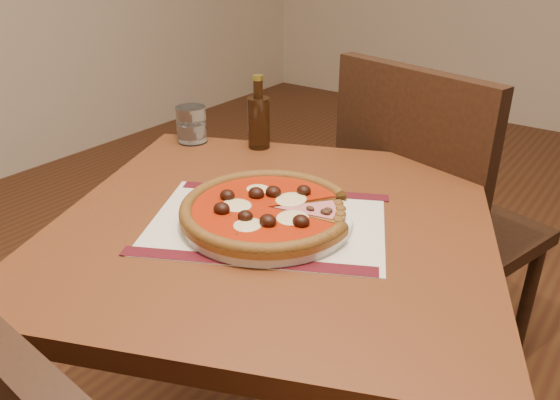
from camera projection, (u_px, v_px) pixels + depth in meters
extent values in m
cube|color=maroon|center=(274.00, 227.00, 1.04)|extent=(1.05, 1.05, 0.04)
cylinder|color=maroon|center=(186.00, 270.00, 1.58)|extent=(0.05, 0.05, 0.71)
cylinder|color=maroon|center=(435.00, 304.00, 1.44)|extent=(0.05, 0.05, 0.71)
cube|color=black|center=(443.00, 231.00, 1.57)|extent=(0.56, 0.56, 0.04)
cylinder|color=black|center=(526.00, 306.00, 1.65)|extent=(0.04, 0.04, 0.44)
cylinder|color=black|center=(422.00, 253.00, 1.92)|extent=(0.04, 0.04, 0.44)
cylinder|color=black|center=(448.00, 363.00, 1.43)|extent=(0.04, 0.04, 0.44)
cylinder|color=black|center=(343.00, 294.00, 1.70)|extent=(0.04, 0.04, 0.44)
cube|color=black|center=(406.00, 165.00, 1.34)|extent=(0.45, 0.16, 0.47)
cube|color=beige|center=(267.00, 223.00, 1.01)|extent=(0.52, 0.47, 0.00)
cylinder|color=white|center=(267.00, 218.00, 1.01)|extent=(0.31, 0.31, 0.02)
cylinder|color=#AE732A|center=(267.00, 211.00, 1.00)|extent=(0.32, 0.32, 0.01)
torus|color=#9A6021|center=(267.00, 208.00, 1.00)|extent=(0.32, 0.32, 0.02)
cylinder|color=#911107|center=(267.00, 207.00, 1.00)|extent=(0.28, 0.28, 0.00)
ellipsoid|color=beige|center=(290.00, 198.00, 1.02)|extent=(0.05, 0.05, 0.01)
ellipsoid|color=beige|center=(258.00, 187.00, 1.07)|extent=(0.05, 0.05, 0.01)
ellipsoid|color=beige|center=(240.00, 204.00, 1.00)|extent=(0.05, 0.05, 0.01)
ellipsoid|color=beige|center=(247.00, 224.00, 0.93)|extent=(0.05, 0.05, 0.01)
ellipsoid|color=beige|center=(287.00, 214.00, 0.96)|extent=(0.05, 0.05, 0.01)
ellipsoid|color=black|center=(292.00, 189.00, 1.02)|extent=(0.03, 0.03, 0.02)
ellipsoid|color=black|center=(278.00, 179.00, 1.07)|extent=(0.03, 0.03, 0.02)
ellipsoid|color=black|center=(254.00, 186.00, 1.04)|extent=(0.03, 0.03, 0.02)
ellipsoid|color=black|center=(224.00, 190.00, 1.02)|extent=(0.03, 0.03, 0.02)
ellipsoid|color=black|center=(235.00, 202.00, 0.98)|extent=(0.03, 0.03, 0.02)
ellipsoid|color=black|center=(235.00, 217.00, 0.92)|extent=(0.03, 0.03, 0.02)
ellipsoid|color=black|center=(268.00, 214.00, 0.94)|extent=(0.03, 0.03, 0.02)
ellipsoid|color=black|center=(301.00, 216.00, 0.93)|extent=(0.03, 0.03, 0.02)
ellipsoid|color=#341F13|center=(300.00, 208.00, 0.98)|extent=(0.02, 0.01, 0.01)
ellipsoid|color=#341F13|center=(323.00, 207.00, 0.99)|extent=(0.02, 0.01, 0.01)
ellipsoid|color=#341F13|center=(301.00, 204.00, 1.00)|extent=(0.02, 0.01, 0.01)
cylinder|color=white|center=(192.00, 124.00, 1.39)|extent=(0.09, 0.09, 0.09)
cylinder|color=#331D0C|center=(259.00, 123.00, 1.34)|extent=(0.05, 0.05, 0.13)
cylinder|color=#331D0C|center=(258.00, 91.00, 1.31)|extent=(0.02, 0.02, 0.05)
cylinder|color=olive|center=(258.00, 78.00, 1.29)|extent=(0.03, 0.03, 0.01)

